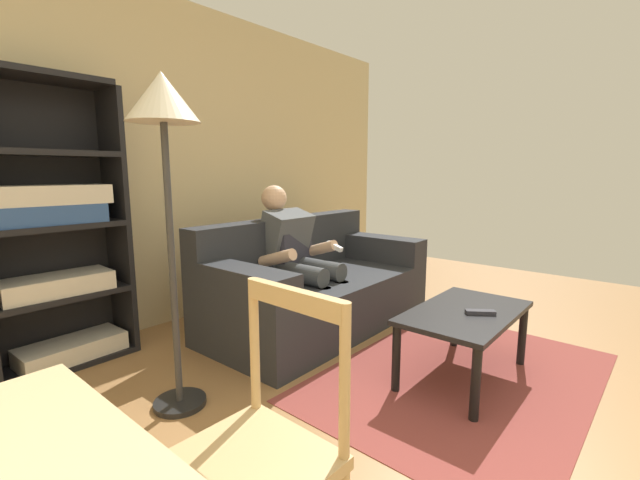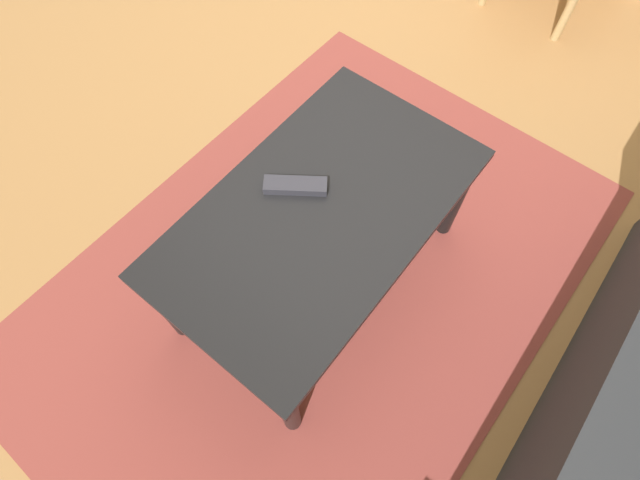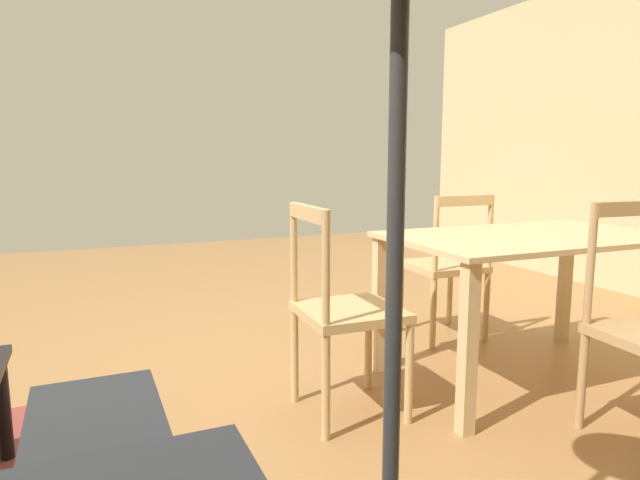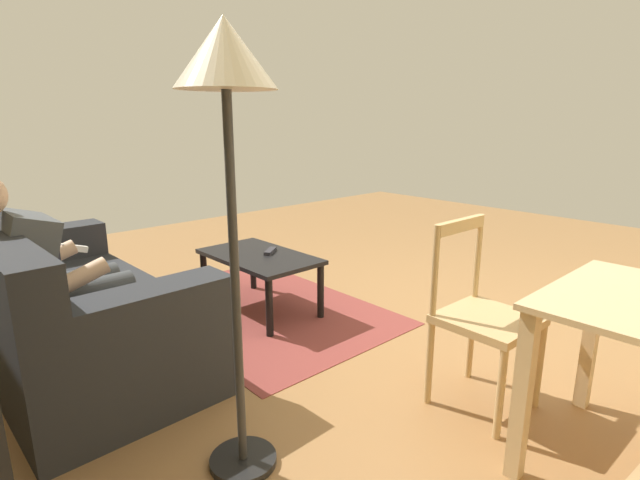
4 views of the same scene
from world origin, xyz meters
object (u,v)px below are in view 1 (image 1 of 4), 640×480
Objects in this scene: person_lounging at (296,256)px; bookshelf at (53,241)px; dining_chair_facing_couch at (256,460)px; floor_lamp at (164,130)px; couch at (314,286)px; tv_remote at (480,312)px; coffee_table at (465,320)px.

bookshelf is at bearing 154.23° from person_lounging.
dining_chair_facing_couch is 1.58m from floor_lamp.
couch is 1.06× the size of bookshelf.
bookshelf reaches higher than tv_remote.
coffee_table is (0.04, -1.38, -0.23)m from person_lounging.
tv_remote is 0.18× the size of dining_chair_facing_couch.
coffee_table is 2.01m from floor_lamp.
bookshelf is 1.99× the size of dining_chair_facing_couch.
tv_remote is 2.70m from bookshelf.
tv_remote is (-0.11, -1.41, 0.12)m from couch.
person_lounging is at bearing 40.61° from dining_chair_facing_couch.
couch is 2.13× the size of coffee_table.
person_lounging is 1.67m from bookshelf.
coffee_table is at bearing -88.32° from person_lounging.
person_lounging is 1.40m from coffee_table.
couch is 1.85m from floor_lamp.
bookshelf is 2.22m from dining_chair_facing_couch.
tv_remote is (0.03, -1.47, -0.15)m from person_lounging.
tv_remote is 0.09× the size of bookshelf.
bookshelf is (-1.53, 2.10, 0.45)m from coffee_table.
floor_lamp reaches higher than coffee_table.
coffee_table is 0.12m from tv_remote.
couch is at bearing 85.70° from coffee_table.
coffee_table is (-0.10, -1.32, 0.05)m from couch.
dining_chair_facing_couch is at bearing -110.54° from floor_lamp.
bookshelf is 1.25m from floor_lamp.
tv_remote is at bearing -88.89° from person_lounging.
coffee_table is 1.75m from dining_chair_facing_couch.
bookshelf reaches higher than couch.
person_lounging reaches higher than couch.
bookshelf is at bearing 154.35° from couch.
dining_chair_facing_couch is (-1.74, -0.08, 0.09)m from coffee_table.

